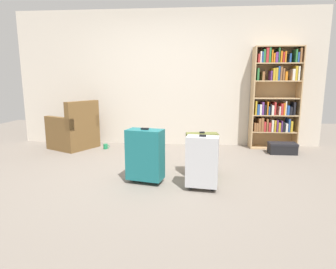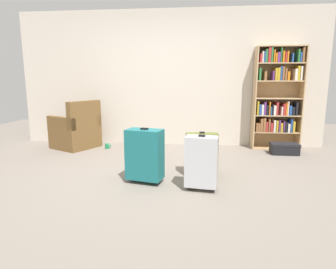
{
  "view_description": "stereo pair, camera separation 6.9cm",
  "coord_description": "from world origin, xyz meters",
  "px_view_note": "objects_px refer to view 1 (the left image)",
  "views": [
    {
      "loc": [
        0.5,
        -3.54,
        1.25
      ],
      "look_at": [
        0.18,
        0.16,
        0.55
      ],
      "focal_mm": 30.24,
      "sensor_mm": 36.0,
      "label": 1
    },
    {
      "loc": [
        0.57,
        -3.54,
        1.25
      ],
      "look_at": [
        0.18,
        0.16,
        0.55
      ],
      "focal_mm": 30.24,
      "sensor_mm": 36.0,
      "label": 2
    }
  ],
  "objects_px": {
    "bookshelf": "(274,96)",
    "suitcase_olive": "(202,153)",
    "mug": "(106,146)",
    "suitcase_teal": "(145,154)",
    "storage_box": "(282,148)",
    "armchair": "(75,132)",
    "suitcase_silver": "(202,161)"
  },
  "relations": [
    {
      "from": "storage_box",
      "to": "suitcase_olive",
      "type": "xyz_separation_m",
      "value": [
        -1.45,
        -1.28,
        0.21
      ]
    },
    {
      "from": "bookshelf",
      "to": "suitcase_olive",
      "type": "bearing_deg",
      "value": -128.6
    },
    {
      "from": "suitcase_olive",
      "to": "suitcase_teal",
      "type": "height_order",
      "value": "suitcase_teal"
    },
    {
      "from": "suitcase_teal",
      "to": "mug",
      "type": "bearing_deg",
      "value": 121.45
    },
    {
      "from": "mug",
      "to": "suitcase_teal",
      "type": "height_order",
      "value": "suitcase_teal"
    },
    {
      "from": "bookshelf",
      "to": "suitcase_teal",
      "type": "height_order",
      "value": "bookshelf"
    },
    {
      "from": "storage_box",
      "to": "suitcase_olive",
      "type": "height_order",
      "value": "suitcase_olive"
    },
    {
      "from": "bookshelf",
      "to": "storage_box",
      "type": "relative_size",
      "value": 4.0
    },
    {
      "from": "mug",
      "to": "suitcase_olive",
      "type": "xyz_separation_m",
      "value": [
        1.75,
        -1.36,
        0.26
      ]
    },
    {
      "from": "bookshelf",
      "to": "suitcase_silver",
      "type": "xyz_separation_m",
      "value": [
        -1.39,
        -2.25,
        -0.64
      ]
    },
    {
      "from": "bookshelf",
      "to": "suitcase_silver",
      "type": "relative_size",
      "value": 2.84
    },
    {
      "from": "suitcase_teal",
      "to": "bookshelf",
      "type": "bearing_deg",
      "value": 44.83
    },
    {
      "from": "storage_box",
      "to": "armchair",
      "type": "bearing_deg",
      "value": 178.36
    },
    {
      "from": "bookshelf",
      "to": "suitcase_teal",
      "type": "relative_size",
      "value": 2.69
    },
    {
      "from": "armchair",
      "to": "suitcase_silver",
      "type": "relative_size",
      "value": 1.44
    },
    {
      "from": "suitcase_silver",
      "to": "mug",
      "type": "bearing_deg",
      "value": 132.63
    },
    {
      "from": "bookshelf",
      "to": "storage_box",
      "type": "xyz_separation_m",
      "value": [
        0.07,
        -0.44,
        -0.88
      ]
    },
    {
      "from": "suitcase_olive",
      "to": "suitcase_silver",
      "type": "height_order",
      "value": "suitcase_silver"
    },
    {
      "from": "mug",
      "to": "suitcase_teal",
      "type": "bearing_deg",
      "value": -58.55
    },
    {
      "from": "storage_box",
      "to": "suitcase_silver",
      "type": "distance_m",
      "value": 2.34
    },
    {
      "from": "mug",
      "to": "storage_box",
      "type": "distance_m",
      "value": 3.2
    },
    {
      "from": "armchair",
      "to": "storage_box",
      "type": "bearing_deg",
      "value": -1.64
    },
    {
      "from": "bookshelf",
      "to": "suitcase_olive",
      "type": "relative_size",
      "value": 3.13
    },
    {
      "from": "armchair",
      "to": "mug",
      "type": "xyz_separation_m",
      "value": [
        0.6,
        -0.03,
        -0.27
      ]
    },
    {
      "from": "bookshelf",
      "to": "armchair",
      "type": "relative_size",
      "value": 1.98
    },
    {
      "from": "mug",
      "to": "storage_box",
      "type": "xyz_separation_m",
      "value": [
        3.2,
        -0.07,
        0.05
      ]
    },
    {
      "from": "bookshelf",
      "to": "storage_box",
      "type": "height_order",
      "value": "bookshelf"
    },
    {
      "from": "bookshelf",
      "to": "suitcase_olive",
      "type": "distance_m",
      "value": 2.31
    },
    {
      "from": "armchair",
      "to": "suitcase_olive",
      "type": "distance_m",
      "value": 2.73
    },
    {
      "from": "suitcase_silver",
      "to": "bookshelf",
      "type": "bearing_deg",
      "value": 58.39
    },
    {
      "from": "suitcase_teal",
      "to": "armchair",
      "type": "bearing_deg",
      "value": 133.41
    },
    {
      "from": "mug",
      "to": "suitcase_silver",
      "type": "bearing_deg",
      "value": -47.37
    }
  ]
}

